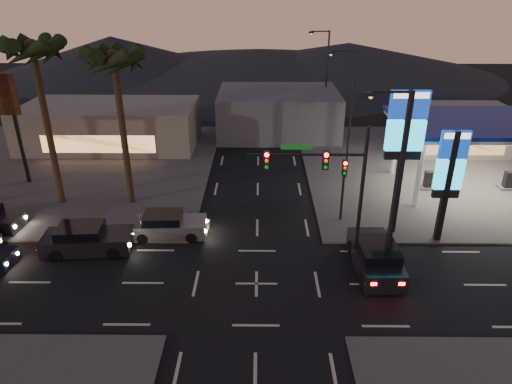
{
  "coord_description": "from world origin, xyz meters",
  "views": [
    {
      "loc": [
        0.16,
        -19.7,
        14.51
      ],
      "look_at": [
        -0.07,
        5.01,
        3.0
      ],
      "focal_mm": 32.0,
      "sensor_mm": 36.0,
      "label": 1
    }
  ],
  "objects_px": {
    "gas_station": "(481,125)",
    "traffic_signal_mast": "(329,178)",
    "pylon_sign_short": "(450,170)",
    "car_lane_b_front": "(167,225)",
    "car_lane_a_front": "(86,239)",
    "suv_station": "(376,257)",
    "pylon_sign_tall": "(405,136)"
  },
  "relations": [
    {
      "from": "pylon_sign_tall",
      "to": "pylon_sign_short",
      "type": "relative_size",
      "value": 1.29
    },
    {
      "from": "gas_station",
      "to": "car_lane_b_front",
      "type": "distance_m",
      "value": 23.11
    },
    {
      "from": "car_lane_b_front",
      "to": "suv_station",
      "type": "height_order",
      "value": "suv_station"
    },
    {
      "from": "car_lane_a_front",
      "to": "traffic_signal_mast",
      "type": "bearing_deg",
      "value": -4.76
    },
    {
      "from": "traffic_signal_mast",
      "to": "pylon_sign_short",
      "type": "bearing_deg",
      "value": 19.13
    },
    {
      "from": "gas_station",
      "to": "pylon_sign_short",
      "type": "bearing_deg",
      "value": -123.69
    },
    {
      "from": "gas_station",
      "to": "car_lane_b_front",
      "type": "xyz_separation_m",
      "value": [
        -21.57,
        -7.05,
        -4.36
      ]
    },
    {
      "from": "pylon_sign_short",
      "to": "car_lane_a_front",
      "type": "xyz_separation_m",
      "value": [
        -20.96,
        -1.37,
        -3.88
      ]
    },
    {
      "from": "gas_station",
      "to": "car_lane_a_front",
      "type": "bearing_deg",
      "value": -161.14
    },
    {
      "from": "gas_station",
      "to": "pylon_sign_short",
      "type": "xyz_separation_m",
      "value": [
        -5.0,
        -7.5,
        -0.42
      ]
    },
    {
      "from": "pylon_sign_short",
      "to": "pylon_sign_tall",
      "type": "bearing_deg",
      "value": 158.2
    },
    {
      "from": "gas_station",
      "to": "traffic_signal_mast",
      "type": "height_order",
      "value": "traffic_signal_mast"
    },
    {
      "from": "pylon_sign_short",
      "to": "car_lane_a_front",
      "type": "bearing_deg",
      "value": -176.26
    },
    {
      "from": "pylon_sign_short",
      "to": "gas_station",
      "type": "bearing_deg",
      "value": 56.31
    },
    {
      "from": "gas_station",
      "to": "traffic_signal_mast",
      "type": "distance_m",
      "value": 15.82
    },
    {
      "from": "pylon_sign_tall",
      "to": "car_lane_b_front",
      "type": "xyz_separation_m",
      "value": [
        -14.07,
        -0.55,
        -5.68
      ]
    },
    {
      "from": "pylon_sign_tall",
      "to": "suv_station",
      "type": "xyz_separation_m",
      "value": [
        -2.0,
        -4.08,
        -5.6
      ]
    },
    {
      "from": "car_lane_a_front",
      "to": "pylon_sign_tall",
      "type": "bearing_deg",
      "value": 7.31
    },
    {
      "from": "pylon_sign_short",
      "to": "car_lane_a_front",
      "type": "distance_m",
      "value": 21.36
    },
    {
      "from": "traffic_signal_mast",
      "to": "car_lane_b_front",
      "type": "relative_size",
      "value": 1.66
    },
    {
      "from": "gas_station",
      "to": "car_lane_b_front",
      "type": "height_order",
      "value": "gas_station"
    },
    {
      "from": "traffic_signal_mast",
      "to": "gas_station",
      "type": "bearing_deg",
      "value": 39.28
    },
    {
      "from": "suv_station",
      "to": "traffic_signal_mast",
      "type": "bearing_deg",
      "value": 168.3
    },
    {
      "from": "pylon_sign_short",
      "to": "suv_station",
      "type": "relative_size",
      "value": 1.35
    },
    {
      "from": "pylon_sign_short",
      "to": "traffic_signal_mast",
      "type": "relative_size",
      "value": 0.88
    },
    {
      "from": "traffic_signal_mast",
      "to": "car_lane_a_front",
      "type": "height_order",
      "value": "traffic_signal_mast"
    },
    {
      "from": "pylon_sign_tall",
      "to": "car_lane_b_front",
      "type": "height_order",
      "value": "pylon_sign_tall"
    },
    {
      "from": "car_lane_b_front",
      "to": "gas_station",
      "type": "bearing_deg",
      "value": 18.1
    },
    {
      "from": "suv_station",
      "to": "gas_station",
      "type": "bearing_deg",
      "value": 48.08
    },
    {
      "from": "car_lane_a_front",
      "to": "car_lane_b_front",
      "type": "distance_m",
      "value": 4.75
    },
    {
      "from": "pylon_sign_tall",
      "to": "car_lane_a_front",
      "type": "height_order",
      "value": "pylon_sign_tall"
    },
    {
      "from": "gas_station",
      "to": "car_lane_a_front",
      "type": "height_order",
      "value": "gas_station"
    }
  ]
}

